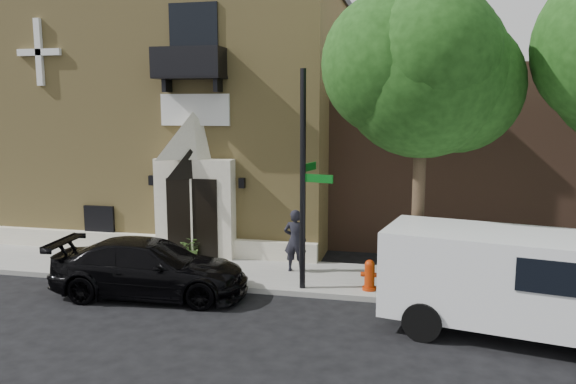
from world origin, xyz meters
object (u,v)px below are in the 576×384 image
object	(u,v)px
street_sign	(304,180)
dumpster	(420,268)
black_sedan	(150,268)
cargo_van	(527,281)
pedestrian_near	(295,241)
fire_hydrant	(370,275)

from	to	relation	value
street_sign	dumpster	size ratio (longest dim) A/B	2.81
black_sedan	cargo_van	distance (m)	9.26
street_sign	pedestrian_near	size ratio (longest dim) A/B	3.12
pedestrian_near	cargo_van	bearing A→B (deg)	151.36
cargo_van	dumpster	xyz separation A→B (m)	(-2.21, 2.22, -0.49)
fire_hydrant	street_sign	bearing A→B (deg)	-173.24
street_sign	dumpster	distance (m)	3.84
black_sedan	fire_hydrant	bearing A→B (deg)	-81.88
street_sign	fire_hydrant	world-z (taller)	street_sign
pedestrian_near	dumpster	bearing A→B (deg)	164.10
black_sedan	cargo_van	world-z (taller)	cargo_van
black_sedan	pedestrian_near	bearing A→B (deg)	-57.81
dumpster	street_sign	bearing A→B (deg)	-165.27
cargo_van	fire_hydrant	bearing A→B (deg)	161.16
black_sedan	pedestrian_near	world-z (taller)	pedestrian_near
black_sedan	dumpster	distance (m)	7.15
black_sedan	fire_hydrant	world-z (taller)	black_sedan
cargo_van	street_sign	world-z (taller)	street_sign
cargo_van	dumpster	world-z (taller)	cargo_van
dumpster	pedestrian_near	bearing A→B (deg)	171.10
black_sedan	fire_hydrant	size ratio (longest dim) A/B	6.29
fire_hydrant	dumpster	world-z (taller)	dumpster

